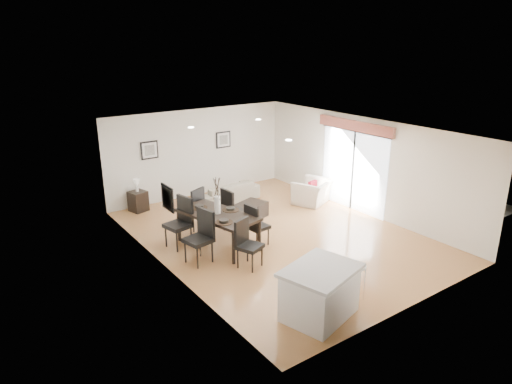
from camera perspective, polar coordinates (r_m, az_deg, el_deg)
ground at (r=11.56m, az=2.59°, el=-5.39°), size 8.00×8.00×0.00m
wall_back at (r=14.33m, az=-7.22°, el=4.92°), size 6.00×0.04×2.70m
wall_front at (r=8.51m, az=19.56°, el=-5.68°), size 6.00×0.04×2.70m
wall_left at (r=9.63m, az=-11.55°, el=-2.13°), size 0.04×8.00×2.70m
wall_right at (r=13.08m, az=13.13°, el=3.27°), size 0.04×8.00×2.70m
ceiling at (r=10.76m, az=2.79°, el=7.88°), size 6.00×8.00×0.02m
sofa at (r=13.84m, az=-3.72°, el=-0.00°), size 2.08×0.93×0.59m
armchair at (r=13.76m, az=7.09°, el=0.03°), size 1.38×1.31×0.71m
courtyard_plant_a at (r=14.80m, az=22.61°, el=-0.16°), size 0.59×0.53×0.61m
courtyard_plant_b at (r=16.27m, az=14.15°, el=2.37°), size 0.47×0.47×0.63m
dining_table at (r=10.74m, az=-4.81°, el=-3.07°), size 1.42×2.16×0.83m
dining_chair_wnear at (r=10.07m, az=-6.80°, el=-5.14°), size 0.63×0.63×1.19m
dining_chair_wfar at (r=10.89m, az=-9.33°, el=-3.36°), size 0.64×0.64×1.20m
dining_chair_enear at (r=10.76m, az=-0.16°, el=-3.92°), size 0.51×0.51×1.03m
dining_chair_efar at (r=11.50m, az=-3.07°, el=-2.07°), size 0.54×0.54×1.15m
dining_chair_head at (r=9.81m, az=-1.23°, el=-6.09°), size 0.62×0.62×1.07m
dining_chair_foot at (r=11.81m, az=-7.70°, el=-1.79°), size 0.66×0.66×1.11m
vase at (r=10.57m, az=-4.87°, el=-0.70°), size 0.95×1.55×0.88m
coffee_table at (r=12.50m, az=-0.92°, el=-2.45°), size 1.20×0.95×0.42m
side_table at (r=13.47m, az=-14.51°, el=-1.12°), size 0.54×0.54×0.58m
table_lamp at (r=13.31m, az=-14.69°, el=1.04°), size 0.19×0.19×0.37m
cushion at (r=13.55m, az=7.09°, el=0.71°), size 0.35×0.17×0.33m
kitchen_island at (r=8.27m, az=7.99°, el=-12.28°), size 1.57×1.35×0.94m
bar_stool at (r=8.79m, az=12.52°, el=-9.49°), size 0.33×0.33×0.72m
framed_print_back_left at (r=13.58m, az=-13.18°, el=5.12°), size 0.52×0.04×0.52m
framed_print_back_right at (r=14.67m, az=-4.11°, el=6.54°), size 0.52×0.04×0.52m
framed_print_left_wall at (r=9.37m, az=-11.00°, el=-0.73°), size 0.04×0.52×0.52m
sliding_door at (r=13.17m, az=12.13°, el=4.85°), size 0.12×2.70×2.57m
courtyard at (r=16.11m, az=18.29°, el=4.08°), size 6.00×6.00×2.00m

